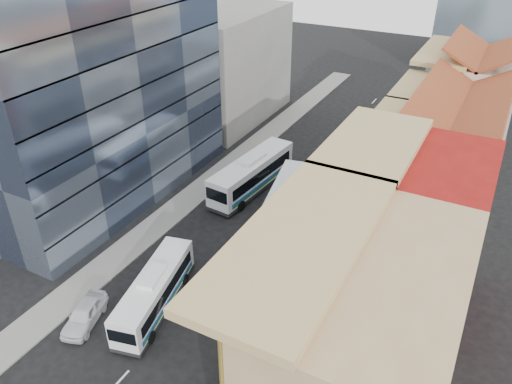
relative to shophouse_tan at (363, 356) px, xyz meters
The scene contains 13 objects.
sidewalk_right 18.82m from the shophouse_tan, 107.93° to the left, with size 3.00×90.00×0.15m, color slate.
sidewalk_left 28.82m from the shophouse_tan, 142.93° to the left, with size 3.00×90.00×0.15m, color slate.
shophouse_tan is the anchor object (origin of this frame).
shophouse_red 12.00m from the shophouse_tan, 90.00° to the left, with size 8.00×10.00×12.00m, color maroon.
shophouse_cream_near 21.52m from the shophouse_tan, 90.00° to the left, with size 8.00×9.00×10.00m, color beige.
shophouse_cream_mid 30.52m from the shophouse_tan, 90.00° to the left, with size 8.00×9.00×10.00m, color beige.
shophouse_cream_far 41.00m from the shophouse_tan, 90.00° to the left, with size 8.00×12.00×11.00m, color beige.
office_tower 35.19m from the shophouse_tan, 155.70° to the left, with size 12.00×26.00×30.00m, color #3D4961.
office_block_far 47.64m from the shophouse_tan, 129.04° to the left, with size 10.00×18.00×14.00m, color gray.
bus_left_near 16.80m from the shophouse_tan, behind, with size 2.30×9.83×3.15m, color white, non-canonical shape.
bus_left_far 27.84m from the shophouse_tan, 130.39° to the left, with size 2.79×11.92×3.82m, color white, non-canonical shape.
bus_right 20.66m from the shophouse_tan, 126.17° to the left, with size 2.99×12.76×4.09m, color silver, non-canonical shape.
sedan_left 20.21m from the shophouse_tan, behind, with size 1.85×4.57×1.55m, color silver.
Camera 1 is at (17.37, -13.17, 26.43)m, focal length 35.00 mm.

